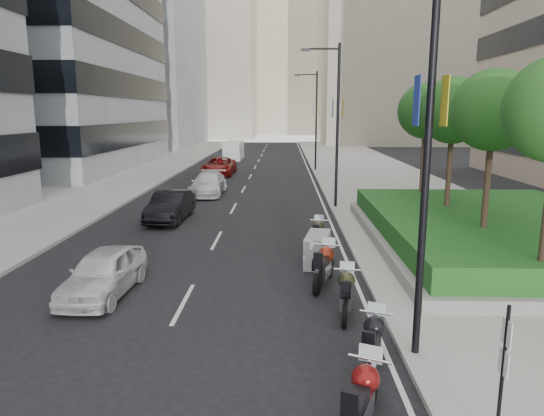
{
  "coord_description": "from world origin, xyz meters",
  "views": [
    {
      "loc": [
        1.37,
        -9.0,
        5.37
      ],
      "look_at": [
        0.95,
        8.04,
        2.0
      ],
      "focal_mm": 32.0,
      "sensor_mm": 36.0,
      "label": 1
    }
  ],
  "objects_px": {
    "lamp_post_2": "(315,116)",
    "delivery_van": "(234,151)",
    "car_b": "(170,206)",
    "car_c": "(208,184)",
    "car_d": "(219,166)",
    "motorcycle_1": "(362,401)",
    "lamp_post_0": "(421,128)",
    "lamp_post_1": "(335,118)",
    "motorcycle_5": "(317,250)",
    "motorcycle_2": "(373,343)",
    "motorcycle_4": "(324,266)",
    "parking_sign": "(503,368)",
    "motorcycle_6": "(318,235)",
    "car_a": "(104,272)",
    "motorcycle_3": "(346,293)"
  },
  "relations": [
    {
      "from": "lamp_post_2",
      "to": "delivery_van",
      "type": "xyz_separation_m",
      "value": [
        -8.59,
        10.86,
        -4.09
      ]
    },
    {
      "from": "car_b",
      "to": "car_c",
      "type": "height_order",
      "value": "car_b"
    },
    {
      "from": "car_d",
      "to": "delivery_van",
      "type": "height_order",
      "value": "delivery_van"
    },
    {
      "from": "lamp_post_2",
      "to": "motorcycle_1",
      "type": "distance_m",
      "value": 37.93
    },
    {
      "from": "lamp_post_0",
      "to": "lamp_post_1",
      "type": "relative_size",
      "value": 1.0
    },
    {
      "from": "motorcycle_5",
      "to": "car_c",
      "type": "bearing_deg",
      "value": 33.39
    },
    {
      "from": "car_b",
      "to": "car_d",
      "type": "xyz_separation_m",
      "value": [
        0.06,
        18.14,
        0.03
      ]
    },
    {
      "from": "motorcycle_2",
      "to": "car_c",
      "type": "bearing_deg",
      "value": 34.86
    },
    {
      "from": "motorcycle_4",
      "to": "car_c",
      "type": "relative_size",
      "value": 0.46
    },
    {
      "from": "parking_sign",
      "to": "car_c",
      "type": "xyz_separation_m",
      "value": [
        -8.43,
        24.61,
        -0.73
      ]
    },
    {
      "from": "motorcycle_6",
      "to": "car_b",
      "type": "height_order",
      "value": "car_b"
    },
    {
      "from": "lamp_post_2",
      "to": "car_a",
      "type": "xyz_separation_m",
      "value": [
        -8.14,
        -31.34,
        -4.38
      ]
    },
    {
      "from": "motorcycle_1",
      "to": "motorcycle_5",
      "type": "distance_m",
      "value": 9.33
    },
    {
      "from": "motorcycle_3",
      "to": "car_b",
      "type": "xyz_separation_m",
      "value": [
        -7.4,
        11.43,
        0.15
      ]
    },
    {
      "from": "motorcycle_5",
      "to": "parking_sign",
      "type": "bearing_deg",
      "value": -156.28
    },
    {
      "from": "parking_sign",
      "to": "motorcycle_6",
      "type": "height_order",
      "value": "parking_sign"
    },
    {
      "from": "motorcycle_4",
      "to": "motorcycle_5",
      "type": "height_order",
      "value": "motorcycle_4"
    },
    {
      "from": "motorcycle_6",
      "to": "motorcycle_5",
      "type": "bearing_deg",
      "value": -174.66
    },
    {
      "from": "motorcycle_2",
      "to": "car_b",
      "type": "distance_m",
      "value": 16.18
    },
    {
      "from": "car_a",
      "to": "lamp_post_0",
      "type": "bearing_deg",
      "value": -21.35
    },
    {
      "from": "lamp_post_2",
      "to": "car_a",
      "type": "height_order",
      "value": "lamp_post_2"
    },
    {
      "from": "lamp_post_1",
      "to": "car_a",
      "type": "distance_m",
      "value": 16.23
    },
    {
      "from": "lamp_post_0",
      "to": "car_b",
      "type": "bearing_deg",
      "value": 121.58
    },
    {
      "from": "lamp_post_0",
      "to": "car_c",
      "type": "height_order",
      "value": "lamp_post_0"
    },
    {
      "from": "motorcycle_4",
      "to": "car_b",
      "type": "distance_m",
      "value": 11.55
    },
    {
      "from": "motorcycle_6",
      "to": "car_d",
      "type": "height_order",
      "value": "car_d"
    },
    {
      "from": "motorcycle_3",
      "to": "motorcycle_6",
      "type": "distance_m",
      "value": 6.39
    },
    {
      "from": "motorcycle_1",
      "to": "lamp_post_1",
      "type": "bearing_deg",
      "value": 18.37
    },
    {
      "from": "parking_sign",
      "to": "delivery_van",
      "type": "xyz_separation_m",
      "value": [
        -9.25,
        48.86,
        -0.48
      ]
    },
    {
      "from": "lamp_post_0",
      "to": "car_a",
      "type": "height_order",
      "value": "lamp_post_0"
    },
    {
      "from": "parking_sign",
      "to": "car_a",
      "type": "bearing_deg",
      "value": 142.89
    },
    {
      "from": "motorcycle_6",
      "to": "motorcycle_1",
      "type": "bearing_deg",
      "value": -170.73
    },
    {
      "from": "lamp_post_0",
      "to": "car_b",
      "type": "relative_size",
      "value": 2.0
    },
    {
      "from": "parking_sign",
      "to": "lamp_post_2",
      "type": "bearing_deg",
      "value": 90.99
    },
    {
      "from": "lamp_post_1",
      "to": "motorcycle_4",
      "type": "relative_size",
      "value": 3.86
    },
    {
      "from": "lamp_post_0",
      "to": "lamp_post_1",
      "type": "height_order",
      "value": "same"
    },
    {
      "from": "lamp_post_0",
      "to": "motorcycle_3",
      "type": "relative_size",
      "value": 4.04
    },
    {
      "from": "lamp_post_1",
      "to": "motorcycle_4",
      "type": "distance_m",
      "value": 13.24
    },
    {
      "from": "lamp_post_0",
      "to": "motorcycle_2",
      "type": "distance_m",
      "value": 4.59
    },
    {
      "from": "motorcycle_1",
      "to": "motorcycle_4",
      "type": "distance_m",
      "value": 7.25
    },
    {
      "from": "lamp_post_2",
      "to": "car_d",
      "type": "bearing_deg",
      "value": -160.07
    },
    {
      "from": "motorcycle_2",
      "to": "motorcycle_6",
      "type": "bearing_deg",
      "value": 20.85
    },
    {
      "from": "parking_sign",
      "to": "car_d",
      "type": "height_order",
      "value": "parking_sign"
    },
    {
      "from": "parking_sign",
      "to": "motorcycle_5",
      "type": "height_order",
      "value": "parking_sign"
    },
    {
      "from": "motorcycle_3",
      "to": "motorcycle_4",
      "type": "height_order",
      "value": "motorcycle_4"
    },
    {
      "from": "motorcycle_2",
      "to": "car_d",
      "type": "height_order",
      "value": "car_d"
    },
    {
      "from": "car_b",
      "to": "parking_sign",
      "type": "bearing_deg",
      "value": -59.03
    },
    {
      "from": "motorcycle_5",
      "to": "car_d",
      "type": "xyz_separation_m",
      "value": [
        -6.86,
        25.26,
        0.21
      ]
    },
    {
      "from": "lamp_post_0",
      "to": "motorcycle_5",
      "type": "distance_m",
      "value": 8.22
    },
    {
      "from": "lamp_post_0",
      "to": "motorcycle_3",
      "type": "bearing_deg",
      "value": 114.57
    }
  ]
}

